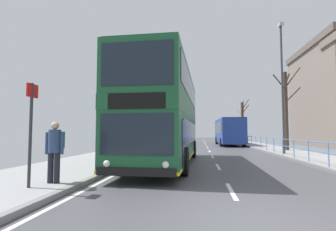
% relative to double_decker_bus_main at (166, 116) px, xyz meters
% --- Properties ---
extents(ground, '(15.80, 140.00, 0.20)m').
position_rel_double_decker_bus_main_xyz_m(ground, '(1.78, -8.00, -2.34)').
color(ground, '#47474C').
extents(double_decker_bus_main, '(2.89, 10.94, 4.54)m').
position_rel_double_decker_bus_main_xyz_m(double_decker_bus_main, '(0.00, 0.00, 0.00)').
color(double_decker_bus_main, '#19512D').
rests_on(double_decker_bus_main, ground).
extents(background_bus_far_lane, '(2.78, 10.17, 3.14)m').
position_rel_double_decker_bus_main_xyz_m(background_bus_far_lane, '(5.22, 19.18, -0.66)').
color(background_bus_far_lane, navy).
rests_on(background_bus_far_lane, ground).
extents(pedestrian_railing_far_kerb, '(0.05, 23.27, 1.05)m').
position_rel_double_decker_bus_main_xyz_m(pedestrian_railing_far_kerb, '(6.95, 4.57, -1.53)').
color(pedestrian_railing_far_kerb, '#598CC6').
rests_on(pedestrian_railing_far_kerb, ground).
extents(pedestrian_with_backpack, '(0.55, 0.54, 1.73)m').
position_rel_double_decker_bus_main_xyz_m(pedestrian_with_backpack, '(-2.47, -5.62, -1.22)').
color(pedestrian_with_backpack, black).
rests_on(pedestrian_with_backpack, ground).
extents(bus_stop_sign_near, '(0.08, 0.44, 2.75)m').
position_rel_double_decker_bus_main_xyz_m(bus_stop_sign_near, '(-2.77, -6.29, -0.55)').
color(bus_stop_sign_near, '#2D2D33').
rests_on(bus_stop_sign_near, ground).
extents(street_lamp_far_side, '(0.28, 0.60, 9.04)m').
position_rel_double_decker_bus_main_xyz_m(street_lamp_far_side, '(7.38, 5.66, 2.91)').
color(street_lamp_far_side, '#38383D').
rests_on(street_lamp_far_side, ground).
extents(bare_tree_far_00, '(2.45, 1.75, 6.72)m').
position_rel_double_decker_bus_main_xyz_m(bare_tree_far_00, '(8.68, 9.11, 1.13)').
color(bare_tree_far_00, '#423328').
rests_on(bare_tree_far_00, ground).
extents(bare_tree_far_01, '(1.62, 2.77, 6.63)m').
position_rel_double_decker_bus_main_xyz_m(bare_tree_far_01, '(8.34, 27.86, 0.98)').
color(bare_tree_far_01, '#423328').
rests_on(bare_tree_far_01, ground).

